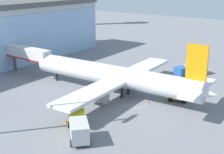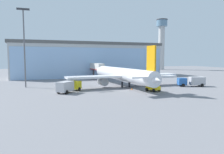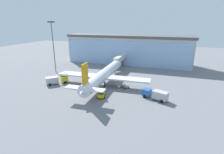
{
  "view_description": "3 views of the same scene",
  "coord_description": "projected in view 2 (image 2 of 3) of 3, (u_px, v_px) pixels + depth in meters",
  "views": [
    {
      "loc": [
        -41.61,
        -24.06,
        19.64
      ],
      "look_at": [
        -1.44,
        5.49,
        3.97
      ],
      "focal_mm": 50.0,
      "sensor_mm": 36.0,
      "label": 1
    },
    {
      "loc": [
        -21.98,
        -49.35,
        8.08
      ],
      "look_at": [
        -1.57,
        8.21,
        2.56
      ],
      "focal_mm": 35.0,
      "sensor_mm": 36.0,
      "label": 2
    },
    {
      "loc": [
        23.36,
        -46.15,
        20.81
      ],
      "look_at": [
        3.75,
        7.11,
        2.75
      ],
      "focal_mm": 28.0,
      "sensor_mm": 36.0,
      "label": 3
    }
  ],
  "objects": [
    {
      "name": "jet_bridge",
      "position": [
        97.0,
        67.0,
        80.84
      ],
      "size": [
        2.29,
        12.36,
        5.9
      ],
      "rotation": [
        0.0,
        0.0,
        1.57
      ],
      "color": "beige",
      "rests_on": "ground"
    },
    {
      "name": "safety_cone_nose",
      "position": [
        132.0,
        89.0,
        54.28
      ],
      "size": [
        0.36,
        0.36,
        0.55
      ],
      "primitive_type": "cone",
      "color": "orange",
      "rests_on": "ground"
    },
    {
      "name": "terminal_building",
      "position": [
        90.0,
        59.0,
        92.25
      ],
      "size": [
        63.48,
        15.05,
        14.4
      ],
      "rotation": [
        0.0,
        0.0,
        0.03
      ],
      "color": "#B6B6B6",
      "rests_on": "ground"
    },
    {
      "name": "fuel_truck",
      "position": [
        192.0,
        81.0,
        60.77
      ],
      "size": [
        7.62,
        4.46,
        2.65
      ],
      "rotation": [
        0.0,
        0.0,
        2.81
      ],
      "color": "#2659A5",
      "rests_on": "ground"
    },
    {
      "name": "ground",
      "position": [
        129.0,
        90.0,
        54.37
      ],
      "size": [
        240.0,
        240.0,
        0.0
      ],
      "primitive_type": "plane",
      "color": "slate"
    },
    {
      "name": "control_tower",
      "position": [
        162.0,
        40.0,
        143.53
      ],
      "size": [
        7.34,
        7.34,
        32.92
      ],
      "color": "#B3B3B3",
      "rests_on": "ground"
    },
    {
      "name": "pushback_tug",
      "position": [
        153.0,
        87.0,
        52.02
      ],
      "size": [
        2.97,
        3.59,
        2.3
      ],
      "rotation": [
        0.0,
        0.0,
        1.88
      ],
      "color": "yellow",
      "rests_on": "ground"
    },
    {
      "name": "safety_cone_wingtip",
      "position": [
        74.0,
        88.0,
        54.98
      ],
      "size": [
        0.36,
        0.36,
        0.55
      ],
      "primitive_type": "cone",
      "color": "orange",
      "rests_on": "ground"
    },
    {
      "name": "baggage_cart",
      "position": [
        149.0,
        84.0,
        62.64
      ],
      "size": [
        3.21,
        2.94,
        1.5
      ],
      "rotation": [
        0.0,
        0.0,
        5.66
      ],
      "color": "#9E998C",
      "rests_on": "ground"
    },
    {
      "name": "catering_truck",
      "position": [
        69.0,
        86.0,
        50.36
      ],
      "size": [
        6.57,
        6.85,
        2.65
      ],
      "rotation": [
        0.0,
        0.0,
        0.82
      ],
      "color": "yellow",
      "rests_on": "ground"
    },
    {
      "name": "apron_light_mast",
      "position": [
        24.0,
        42.0,
        57.83
      ],
      "size": [
        3.2,
        0.4,
        20.93
      ],
      "color": "#59595E",
      "rests_on": "ground"
    },
    {
      "name": "airplane",
      "position": [
        123.0,
        75.0,
        60.44
      ],
      "size": [
        31.97,
        36.45,
        10.59
      ],
      "rotation": [
        0.0,
        0.0,
        1.63
      ],
      "color": "silver",
      "rests_on": "ground"
    }
  ]
}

